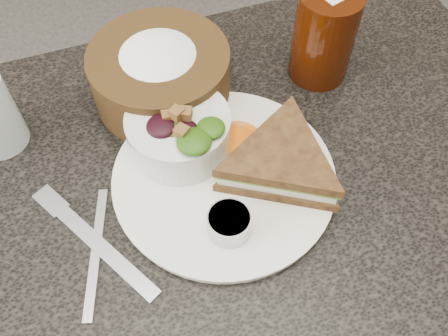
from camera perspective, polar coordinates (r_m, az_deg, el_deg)
name	(u,v)px	position (r m, az deg, el deg)	size (l,w,h in m)	color
dining_table	(223,293)	(1.01, -0.17, -14.05)	(1.00, 0.70, 0.75)	black
dinner_plate	(224,178)	(0.67, 0.00, -1.13)	(0.30, 0.30, 0.01)	silver
sandwich	(281,162)	(0.65, 6.54, 0.69)	(0.19, 0.19, 0.05)	brown
salad_bowl	(178,127)	(0.67, -5.24, 4.73)	(0.14, 0.14, 0.08)	silver
dressing_ramekin	(229,223)	(0.61, 0.58, -6.36)	(0.05, 0.05, 0.03)	#A8ACB5
orange_wedge	(238,133)	(0.69, 1.61, 3.98)	(0.07, 0.07, 0.03)	orange
fork	(100,247)	(0.65, -13.94, -8.73)	(0.02, 0.20, 0.01)	#A4A8AD
knife	(96,251)	(0.65, -14.42, -9.23)	(0.01, 0.18, 0.00)	#A7A8A9
bread_basket	(160,68)	(0.74, -7.37, 11.25)	(0.20, 0.20, 0.11)	#472F15
cola_glass	(325,33)	(0.77, 11.42, 14.91)	(0.09, 0.09, 0.16)	black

